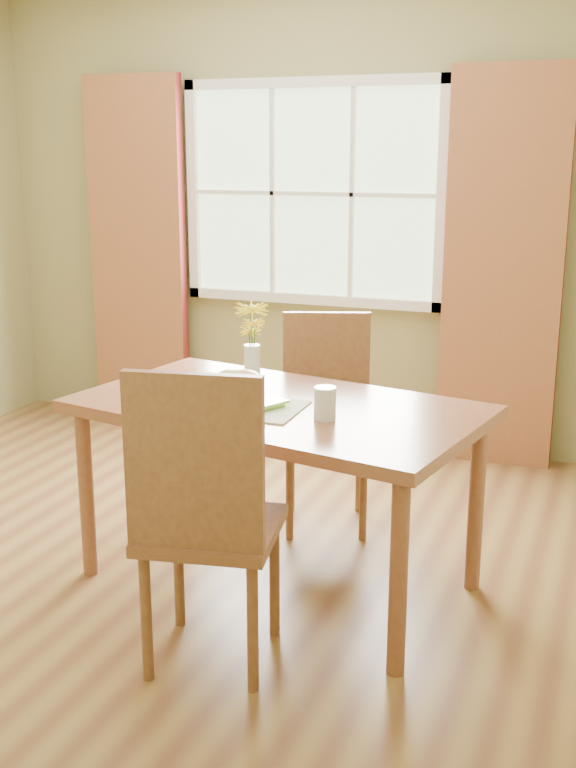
# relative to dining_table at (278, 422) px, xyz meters

# --- Properties ---
(room) EXTENTS (4.24, 3.84, 2.74)m
(room) POSITION_rel_dining_table_xyz_m (-0.54, 0.05, 0.65)
(room) COLOR brown
(room) RESTS_ON ground
(window) EXTENTS (1.62, 0.06, 1.32)m
(window) POSITION_rel_dining_table_xyz_m (-0.54, 1.92, 0.80)
(window) COLOR #A0BE8F
(window) RESTS_ON room
(curtain_left) EXTENTS (0.65, 0.08, 2.20)m
(curtain_left) POSITION_rel_dining_table_xyz_m (-1.69, 1.83, 0.40)
(curtain_left) COLOR maroon
(curtain_left) RESTS_ON room
(curtain_right) EXTENTS (0.65, 0.08, 2.20)m
(curtain_right) POSITION_rel_dining_table_xyz_m (0.61, 1.83, 0.40)
(curtain_right) COLOR maroon
(curtain_right) RESTS_ON room
(dining_table) EXTENTS (1.73, 1.18, 0.78)m
(dining_table) POSITION_rel_dining_table_xyz_m (0.00, 0.00, 0.00)
(dining_table) COLOR brown
(dining_table) RESTS_ON room
(chair_near) EXTENTS (0.53, 0.53, 1.09)m
(chair_near) POSITION_rel_dining_table_xyz_m (0.02, -0.71, -0.10)
(chair_near) COLOR brown
(chair_near) RESTS_ON room
(chair_far) EXTENTS (0.54, 0.54, 1.01)m
(chair_far) POSITION_rel_dining_table_xyz_m (-0.03, 0.70, -0.15)
(chair_far) COLOR brown
(chair_far) RESTS_ON room
(placemat) EXTENTS (0.46, 0.34, 0.01)m
(placemat) POSITION_rel_dining_table_xyz_m (-0.10, -0.11, 0.08)
(placemat) COLOR beige
(placemat) RESTS_ON dining_table
(plate) EXTENTS (0.37, 0.37, 0.01)m
(plate) POSITION_rel_dining_table_xyz_m (-0.11, -0.10, 0.09)
(plate) COLOR #8BCD33
(plate) RESTS_ON placemat
(croissant_sandwich) EXTENTS (0.21, 0.17, 0.14)m
(croissant_sandwich) POSITION_rel_dining_table_xyz_m (-0.12, -0.12, 0.17)
(croissant_sandwich) COLOR gold
(croissant_sandwich) RESTS_ON plate
(water_glass) EXTENTS (0.08, 0.08, 0.13)m
(water_glass) POSITION_rel_dining_table_xyz_m (0.25, -0.14, 0.14)
(water_glass) COLOR silver
(water_glass) RESTS_ON dining_table
(flower_vase) EXTENTS (0.14, 0.14, 0.36)m
(flower_vase) POSITION_rel_dining_table_xyz_m (-0.21, 0.24, 0.29)
(flower_vase) COLOR silver
(flower_vase) RESTS_ON dining_table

